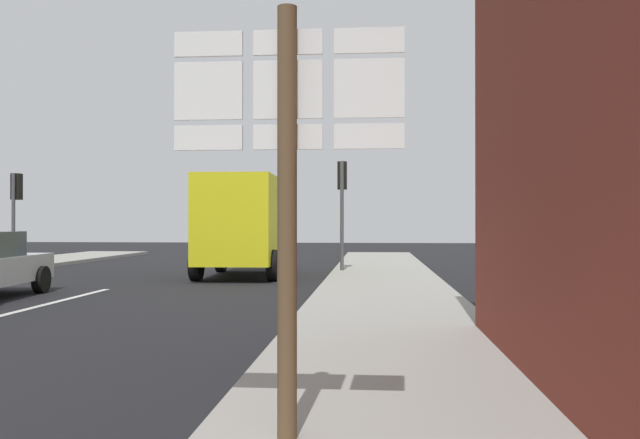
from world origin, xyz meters
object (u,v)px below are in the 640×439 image
Objects in this scene: route_sign_post at (288,175)px; traffic_light_far_left at (16,199)px; delivery_truck at (243,223)px; traffic_light_far_right at (342,191)px.

traffic_light_far_left is (-11.61, 16.82, 0.48)m from route_sign_post.
route_sign_post is at bearing -55.38° from traffic_light_far_left.
traffic_light_far_right is at bearing 22.23° from delivery_truck.
traffic_light_far_right reaches higher than delivery_truck.
delivery_truck is at bearing -11.09° from traffic_light_far_left.
traffic_light_far_right is 11.23m from traffic_light_far_left.
delivery_truck is 8.43m from traffic_light_far_left.
traffic_light_far_left reaches higher than delivery_truck.
traffic_light_far_left is at bearing 177.99° from traffic_light_far_right.
route_sign_post is (3.38, -15.21, 0.35)m from delivery_truck.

